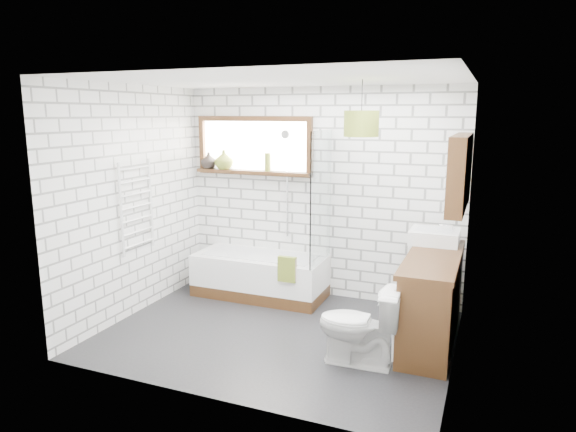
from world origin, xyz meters
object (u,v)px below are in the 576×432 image
at_px(toilet, 359,325).
at_px(basin, 435,236).
at_px(bathtub, 260,275).
at_px(pendant, 361,124).
at_px(vanity, 432,299).

bearing_deg(toilet, basin, 156.05).
height_order(bathtub, pendant, pendant).
bearing_deg(toilet, vanity, 140.63).
distance_m(vanity, toilet, 0.91).
bearing_deg(basin, toilet, -111.62).
distance_m(vanity, basin, 0.71).
distance_m(basin, pendant, 1.48).
distance_m(bathtub, toilet, 2.00).
xyz_separation_m(vanity, pendant, (-0.71, -0.15, 1.67)).
height_order(toilet, pendant, pendant).
relative_size(vanity, pendant, 4.66).
height_order(bathtub, vanity, vanity).
height_order(vanity, pendant, pendant).
xyz_separation_m(bathtub, toilet, (1.55, -1.26, 0.11)).
distance_m(bathtub, pendant, 2.40).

